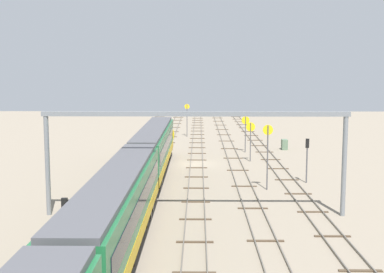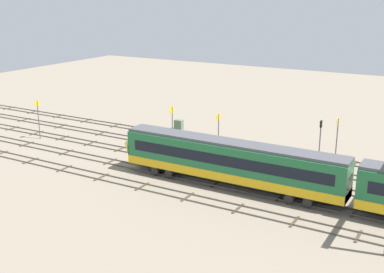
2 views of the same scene
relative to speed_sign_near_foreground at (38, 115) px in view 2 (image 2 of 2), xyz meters
name	(u,v)px [view 2 (image 2 of 2)]	position (x,y,z in m)	size (l,w,h in m)	color
ground_plane	(207,166)	(-25.39, -1.71, -3.43)	(158.37, 158.37, 0.00)	gray
track_near_foreground	(240,145)	(-25.39, -10.84, -3.36)	(142.37, 2.40, 0.16)	#59544C
track_second_near	(224,155)	(-25.39, -6.28, -3.36)	(142.37, 2.40, 0.16)	#59544C
track_middle	(207,165)	(-25.39, -1.71, -3.36)	(142.37, 2.40, 0.16)	#59544C
track_with_train	(187,177)	(-25.39, 2.85, -3.36)	(142.37, 2.40, 0.16)	#59544C
track_far_background	(164,191)	(-25.39, 7.42, -3.36)	(142.37, 2.40, 0.16)	#59544C
speed_sign_near_foreground	(38,115)	(0.00, 0.00, 0.00)	(0.14, 0.83, 5.46)	#4C4C51
speed_sign_mid_trackside	(337,136)	(-38.49, -8.27, 0.45)	(0.14, 0.94, 6.04)	#4C4C51
speed_sign_far_trackside	(172,118)	(-16.50, -8.23, -0.13)	(0.14, 1.08, 4.88)	#4C4C51
speed_sign_distant_end	(218,125)	(-23.51, -8.21, -0.20)	(0.14, 1.09, 4.76)	#4C4C51
signal_light_trackside_departure	(320,132)	(-35.46, -12.54, -0.56)	(0.31, 0.32, 4.38)	#4C4C51
relay_cabinet	(179,125)	(-14.03, -13.92, -2.72)	(1.26, 0.78, 1.42)	#597259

